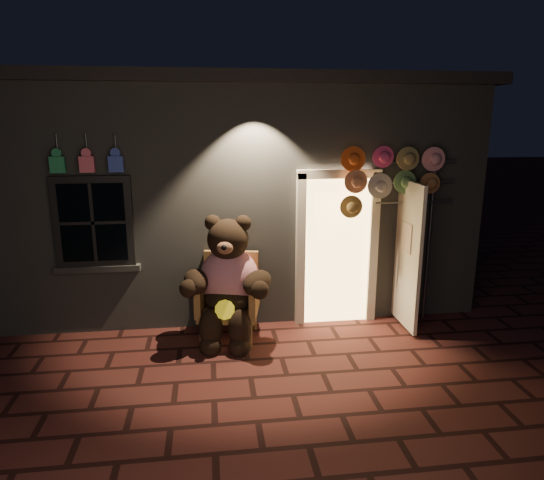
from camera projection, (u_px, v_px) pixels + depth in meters
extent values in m
plane|color=#4E221D|center=(251.00, 378.00, 5.49)|extent=(60.00, 60.00, 0.00)
cube|color=slate|center=(231.00, 186.00, 8.94)|extent=(7.00, 5.00, 3.30)
cube|color=black|center=(229.00, 88.00, 8.52)|extent=(7.30, 5.30, 0.16)
cube|color=black|center=(94.00, 222.00, 6.28)|extent=(1.00, 0.10, 1.20)
cube|color=black|center=(93.00, 222.00, 6.25)|extent=(0.82, 0.06, 1.02)
cube|color=slate|center=(98.00, 268.00, 6.44)|extent=(1.10, 0.14, 0.08)
cube|color=#FFCC72|center=(336.00, 250.00, 6.83)|extent=(0.92, 0.10, 2.10)
cube|color=beige|center=(300.00, 252.00, 6.73)|extent=(0.12, 0.12, 2.20)
cube|color=beige|center=(373.00, 250.00, 6.86)|extent=(0.12, 0.12, 2.20)
cube|color=beige|center=(339.00, 174.00, 6.53)|extent=(1.16, 0.12, 0.12)
cube|color=beige|center=(408.00, 255.00, 6.58)|extent=(0.05, 0.80, 2.00)
cube|color=#258A54|center=(58.00, 165.00, 5.98)|extent=(0.18, 0.07, 0.20)
cylinder|color=#59595E|center=(57.00, 144.00, 5.98)|extent=(0.02, 0.02, 0.25)
cube|color=#E85F75|center=(87.00, 164.00, 6.02)|extent=(0.18, 0.07, 0.20)
cylinder|color=#59595E|center=(86.00, 144.00, 6.02)|extent=(0.02, 0.02, 0.25)
cube|color=#3147AD|center=(116.00, 164.00, 6.07)|extent=(0.18, 0.07, 0.20)
cylinder|color=#59595E|center=(115.00, 144.00, 6.06)|extent=(0.02, 0.02, 0.25)
cube|color=#A17A3E|center=(229.00, 311.00, 6.40)|extent=(0.85, 0.81, 0.10)
cube|color=#A17A3E|center=(232.00, 277.00, 6.61)|extent=(0.74, 0.22, 0.73)
cube|color=#A17A3E|center=(202.00, 296.00, 6.35)|extent=(0.20, 0.63, 0.42)
cube|color=#A17A3E|center=(254.00, 297.00, 6.30)|extent=(0.20, 0.63, 0.42)
cylinder|color=#A17A3E|center=(201.00, 335.00, 6.19)|extent=(0.05, 0.05, 0.34)
cylinder|color=#A17A3E|center=(250.00, 336.00, 6.15)|extent=(0.05, 0.05, 0.34)
cylinder|color=#A17A3E|center=(210.00, 317.00, 6.75)|extent=(0.05, 0.05, 0.34)
cylinder|color=#A17A3E|center=(255.00, 318.00, 6.72)|extent=(0.05, 0.05, 0.34)
ellipsoid|color=red|center=(229.00, 278.00, 6.35)|extent=(0.89, 0.76, 0.82)
ellipsoid|color=black|center=(229.00, 298.00, 6.32)|extent=(0.74, 0.66, 0.39)
sphere|color=black|center=(228.00, 239.00, 6.17)|extent=(0.62, 0.62, 0.53)
sphere|color=black|center=(213.00, 223.00, 6.16)|extent=(0.21, 0.21, 0.21)
sphere|color=black|center=(243.00, 223.00, 6.14)|extent=(0.21, 0.21, 0.21)
ellipsoid|color=brown|center=(225.00, 248.00, 5.94)|extent=(0.23, 0.18, 0.17)
ellipsoid|color=black|center=(196.00, 281.00, 6.12)|extent=(0.38, 0.58, 0.30)
ellipsoid|color=black|center=(257.00, 283.00, 6.08)|extent=(0.53, 0.62, 0.30)
ellipsoid|color=black|center=(211.00, 328.00, 6.07)|extent=(0.30, 0.30, 0.51)
ellipsoid|color=black|center=(240.00, 329.00, 6.04)|extent=(0.30, 0.30, 0.51)
sphere|color=black|center=(210.00, 346.00, 6.05)|extent=(0.28, 0.28, 0.28)
sphere|color=black|center=(239.00, 347.00, 6.03)|extent=(0.28, 0.28, 0.28)
cylinder|color=yellow|center=(225.00, 310.00, 5.99)|extent=(0.27, 0.15, 0.24)
cylinder|color=#59595E|center=(429.00, 237.00, 6.85)|extent=(0.04, 0.04, 2.47)
cylinder|color=#59595E|center=(417.00, 162.00, 6.55)|extent=(1.10, 0.03, 0.03)
cylinder|color=#59595E|center=(415.00, 182.00, 6.61)|extent=(1.10, 0.03, 0.03)
cylinder|color=#59595E|center=(414.00, 202.00, 6.68)|extent=(1.10, 0.03, 0.03)
cylinder|color=#D24E18|center=(354.00, 160.00, 6.36)|extent=(0.31, 0.11, 0.31)
cylinder|color=#DA3C74|center=(381.00, 160.00, 6.38)|extent=(0.31, 0.11, 0.31)
cylinder|color=olive|center=(409.00, 160.00, 6.40)|extent=(0.31, 0.11, 0.31)
cylinder|color=pink|center=(433.00, 159.00, 6.50)|extent=(0.31, 0.11, 0.31)
cylinder|color=#D58256|center=(354.00, 184.00, 6.41)|extent=(0.31, 0.11, 0.31)
cylinder|color=beige|center=(381.00, 184.00, 6.43)|extent=(0.31, 0.11, 0.31)
cylinder|color=#5B894F|center=(405.00, 183.00, 6.53)|extent=(0.31, 0.11, 0.31)
cylinder|color=#AE6E3F|center=(432.00, 183.00, 6.55)|extent=(0.31, 0.11, 0.31)
cylinder|color=olive|center=(353.00, 208.00, 6.46)|extent=(0.31, 0.11, 0.31)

